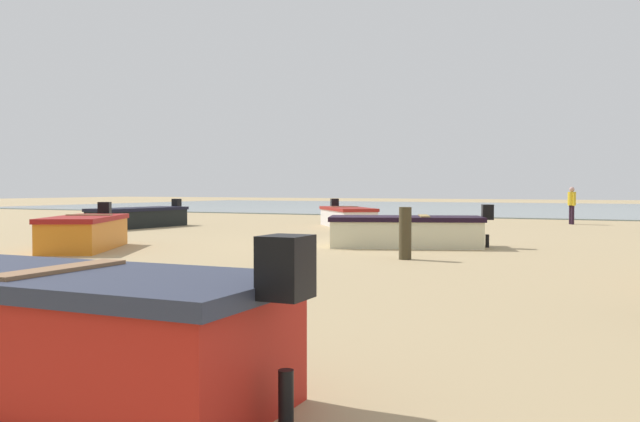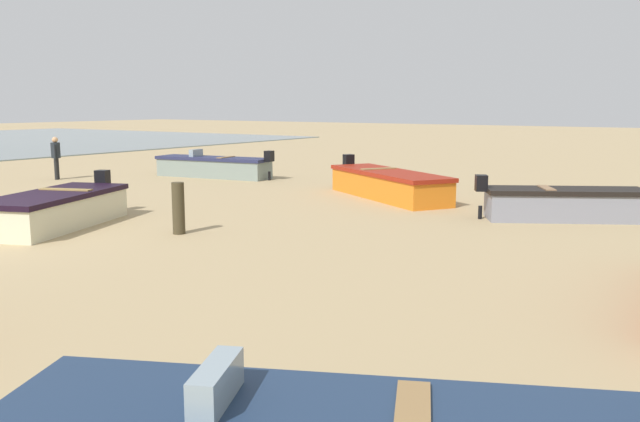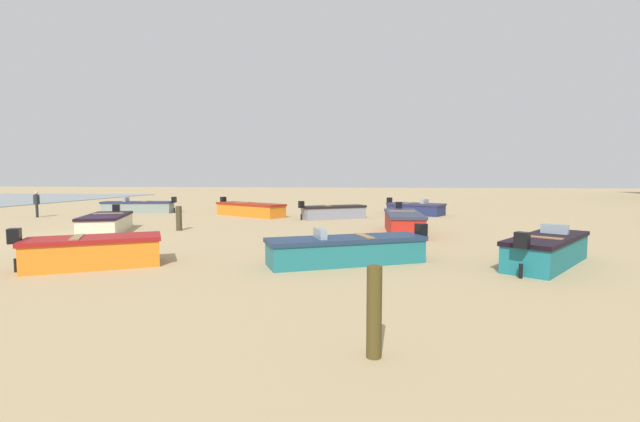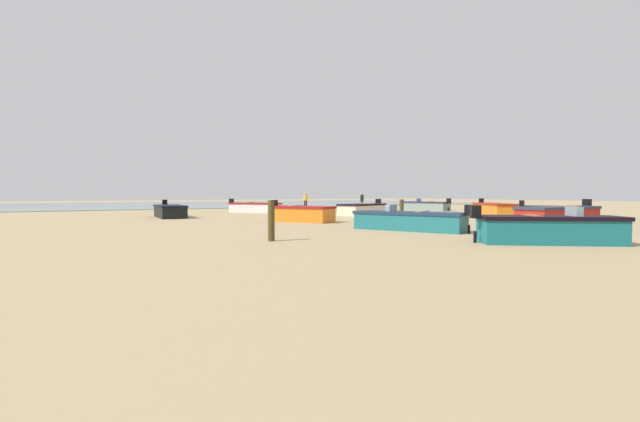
{
  "view_description": "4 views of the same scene",
  "coord_description": "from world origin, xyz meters",
  "px_view_note": "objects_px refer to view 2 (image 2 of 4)",
  "views": [
    {
      "loc": [
        -7.21,
        17.03,
        1.56
      ],
      "look_at": [
        0.32,
        1.48,
        0.97
      ],
      "focal_mm": 37.83,
      "sensor_mm": 36.0,
      "label": 1
    },
    {
      "loc": [
        7.92,
        13.61,
        2.85
      ],
      "look_at": [
        -4.13,
        5.68,
        0.53
      ],
      "focal_mm": 37.42,
      "sensor_mm": 36.0,
      "label": 2
    },
    {
      "loc": [
        16.83,
        12.08,
        2.55
      ],
      "look_at": [
        -4.9,
        9.4,
        0.79
      ],
      "focal_mm": 24.39,
      "sensor_mm": 36.0,
      "label": 3
    },
    {
      "loc": [
        16.4,
        24.79,
        1.52
      ],
      "look_at": [
        2.89,
        1.54,
        0.43
      ],
      "focal_mm": 24.14,
      "sensor_mm": 36.0,
      "label": 4
    }
  ],
  "objects_px": {
    "mooring_post_near_water": "(178,208)",
    "beach_walker_foreground": "(56,154)",
    "boat_grey_7": "(214,167)",
    "boat_cream_3": "(55,209)",
    "boat_orange_4": "(388,184)",
    "boat_grey_10": "(564,204)"
  },
  "relations": [
    {
      "from": "boat_grey_10",
      "to": "beach_walker_foreground",
      "type": "height_order",
      "value": "beach_walker_foreground"
    },
    {
      "from": "boat_orange_4",
      "to": "boat_grey_10",
      "type": "bearing_deg",
      "value": 111.0
    },
    {
      "from": "boat_grey_7",
      "to": "mooring_post_near_water",
      "type": "relative_size",
      "value": 4.45
    },
    {
      "from": "beach_walker_foreground",
      "to": "boat_grey_10",
      "type": "bearing_deg",
      "value": -130.15
    },
    {
      "from": "mooring_post_near_water",
      "to": "boat_grey_7",
      "type": "bearing_deg",
      "value": -141.51
    },
    {
      "from": "boat_cream_3",
      "to": "mooring_post_near_water",
      "type": "height_order",
      "value": "mooring_post_near_water"
    },
    {
      "from": "boat_orange_4",
      "to": "beach_walker_foreground",
      "type": "bearing_deg",
      "value": -46.97
    },
    {
      "from": "boat_orange_4",
      "to": "boat_grey_10",
      "type": "xyz_separation_m",
      "value": [
        1.1,
        5.47,
        -0.02
      ]
    },
    {
      "from": "boat_grey_10",
      "to": "mooring_post_near_water",
      "type": "height_order",
      "value": "mooring_post_near_water"
    },
    {
      "from": "boat_orange_4",
      "to": "mooring_post_near_water",
      "type": "height_order",
      "value": "boat_orange_4"
    },
    {
      "from": "boat_grey_7",
      "to": "mooring_post_near_water",
      "type": "height_order",
      "value": "mooring_post_near_water"
    },
    {
      "from": "boat_orange_4",
      "to": "beach_walker_foreground",
      "type": "relative_size",
      "value": 3.17
    },
    {
      "from": "boat_grey_7",
      "to": "boat_grey_10",
      "type": "distance_m",
      "value": 14.12
    },
    {
      "from": "boat_orange_4",
      "to": "boat_grey_7",
      "type": "height_order",
      "value": "boat_orange_4"
    },
    {
      "from": "boat_grey_10",
      "to": "beach_walker_foreground",
      "type": "distance_m",
      "value": 18.42
    },
    {
      "from": "boat_grey_10",
      "to": "beach_walker_foreground",
      "type": "bearing_deg",
      "value": -114.95
    },
    {
      "from": "boat_cream_3",
      "to": "beach_walker_foreground",
      "type": "xyz_separation_m",
      "value": [
        -6.18,
        -8.67,
        0.54
      ]
    },
    {
      "from": "mooring_post_near_water",
      "to": "beach_walker_foreground",
      "type": "xyz_separation_m",
      "value": [
        -5.19,
        -11.68,
        0.38
      ]
    },
    {
      "from": "boat_cream_3",
      "to": "mooring_post_near_water",
      "type": "bearing_deg",
      "value": 177.58
    },
    {
      "from": "boat_cream_3",
      "to": "boat_orange_4",
      "type": "distance_m",
      "value": 9.6
    },
    {
      "from": "mooring_post_near_water",
      "to": "beach_walker_foreground",
      "type": "relative_size",
      "value": 0.71
    },
    {
      "from": "boat_grey_7",
      "to": "boat_grey_10",
      "type": "xyz_separation_m",
      "value": [
        2.54,
        13.89,
        -0.01
      ]
    }
  ]
}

